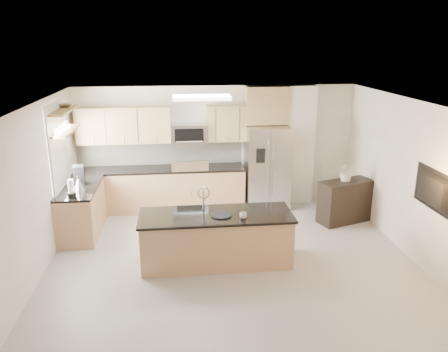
{
  "coord_description": "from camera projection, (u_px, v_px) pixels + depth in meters",
  "views": [
    {
      "loc": [
        -0.82,
        -6.03,
        3.51
      ],
      "look_at": [
        -0.04,
        1.3,
        1.21
      ],
      "focal_mm": 35.0,
      "sensor_mm": 36.0,
      "label": 1
    }
  ],
  "objects": [
    {
      "name": "island",
      "position": [
        216.0,
        238.0,
        7.1
      ],
      "size": [
        2.46,
        0.9,
        1.28
      ],
      "rotation": [
        0.0,
        0.0,
        0.0
      ],
      "color": "tan",
      "rests_on": "floor"
    },
    {
      "name": "partition_column",
      "position": [
        299.0,
        145.0,
        9.59
      ],
      "size": [
        0.6,
        0.3,
        2.6
      ],
      "primitive_type": "cube",
      "color": "white",
      "rests_on": "floor"
    },
    {
      "name": "shelf_upper",
      "position": [
        63.0,
        110.0,
        7.73
      ],
      "size": [
        0.3,
        1.2,
        0.04
      ],
      "primitive_type": "cube",
      "color": "olive",
      "rests_on": "wall_left"
    },
    {
      "name": "wall_front",
      "position": [
        291.0,
        339.0,
        3.38
      ],
      "size": [
        6.0,
        0.02,
        2.6
      ],
      "primitive_type": "cube",
      "color": "white",
      "rests_on": "floor"
    },
    {
      "name": "back_counter",
      "position": [
        161.0,
        188.0,
        9.37
      ],
      "size": [
        3.55,
        0.66,
        1.44
      ],
      "color": "tan",
      "rests_on": "floor"
    },
    {
      "name": "coffee_maker",
      "position": [
        79.0,
        175.0,
        8.16
      ],
      "size": [
        0.22,
        0.26,
        0.36
      ],
      "color": "black",
      "rests_on": "left_counter"
    },
    {
      "name": "left_counter",
      "position": [
        82.0,
        210.0,
        8.2
      ],
      "size": [
        0.66,
        1.5,
        0.92
      ],
      "color": "tan",
      "rests_on": "floor"
    },
    {
      "name": "platter",
      "position": [
        221.0,
        215.0,
        6.92
      ],
      "size": [
        0.39,
        0.39,
        0.02
      ],
      "primitive_type": "cylinder",
      "rotation": [
        0.0,
        0.0,
        -0.11
      ],
      "color": "black",
      "rests_on": "island"
    },
    {
      "name": "ceiling",
      "position": [
        237.0,
        109.0,
        6.08
      ],
      "size": [
        6.0,
        6.5,
        0.02
      ],
      "primitive_type": "cube",
      "color": "silver",
      "rests_on": "wall_back"
    },
    {
      "name": "range",
      "position": [
        190.0,
        187.0,
        9.42
      ],
      "size": [
        0.76,
        0.64,
        1.14
      ],
      "color": "black",
      "rests_on": "floor"
    },
    {
      "name": "refrigerator",
      "position": [
        267.0,
        167.0,
        9.42
      ],
      "size": [
        0.92,
        0.78,
        1.78
      ],
      "color": "#A7A7AA",
      "rests_on": "floor"
    },
    {
      "name": "wall_left",
      "position": [
        26.0,
        204.0,
        6.16
      ],
      "size": [
        0.02,
        6.5,
        2.6
      ],
      "primitive_type": "cube",
      "color": "white",
      "rests_on": "floor"
    },
    {
      "name": "television",
      "position": [
        430.0,
        191.0,
        6.55
      ],
      "size": [
        0.14,
        1.08,
        0.62
      ],
      "primitive_type": "imported",
      "rotation": [
        0.0,
        0.0,
        1.57
      ],
      "color": "black",
      "rests_on": "wall_right"
    },
    {
      "name": "shelf_lower",
      "position": [
        65.0,
        131.0,
        7.84
      ],
      "size": [
        0.3,
        1.2,
        0.04
      ],
      "primitive_type": "cube",
      "color": "olive",
      "rests_on": "wall_left"
    },
    {
      "name": "ceiling_fixture",
      "position": [
        202.0,
        97.0,
        7.57
      ],
      "size": [
        1.0,
        0.5,
        0.06
      ],
      "primitive_type": "cube",
      "color": "white",
      "rests_on": "ceiling"
    },
    {
      "name": "upper_cabinets",
      "position": [
        155.0,
        125.0,
        9.11
      ],
      "size": [
        3.5,
        0.33,
        0.75
      ],
      "color": "tan",
      "rests_on": "wall_back"
    },
    {
      "name": "blender",
      "position": [
        71.0,
        190.0,
        7.46
      ],
      "size": [
        0.14,
        0.14,
        0.33
      ],
      "color": "black",
      "rests_on": "left_counter"
    },
    {
      "name": "floor",
      "position": [
        235.0,
        274.0,
        6.85
      ],
      "size": [
        6.5,
        6.5,
        0.0
      ],
      "primitive_type": "plane",
      "color": "#A8A5A0",
      "rests_on": "ground"
    },
    {
      "name": "window",
      "position": [
        58.0,
        149.0,
        7.82
      ],
      "size": [
        0.04,
        1.15,
        1.65
      ],
      "color": "white",
      "rests_on": "wall_left"
    },
    {
      "name": "wall_right",
      "position": [
        427.0,
        189.0,
        6.76
      ],
      "size": [
        0.02,
        6.5,
        2.6
      ],
      "primitive_type": "cube",
      "color": "white",
      "rests_on": "floor"
    },
    {
      "name": "microwave",
      "position": [
        189.0,
        133.0,
        9.2
      ],
      "size": [
        0.76,
        0.4,
        0.4
      ],
      "color": "#A7A7AA",
      "rests_on": "upper_cabinets"
    },
    {
      "name": "credenza",
      "position": [
        345.0,
        201.0,
        8.73
      ],
      "size": [
        1.15,
        0.76,
        0.85
      ],
      "primitive_type": "cube",
      "rotation": [
        0.0,
        0.0,
        0.33
      ],
      "color": "black",
      "rests_on": "floor"
    },
    {
      "name": "kettle",
      "position": [
        79.0,
        184.0,
        7.8
      ],
      "size": [
        0.22,
        0.22,
        0.28
      ],
      "color": "#A7A7AA",
      "rests_on": "left_counter"
    },
    {
      "name": "bowl",
      "position": [
        66.0,
        105.0,
        8.01
      ],
      "size": [
        0.4,
        0.4,
        0.08
      ],
      "primitive_type": "imported",
      "rotation": [
        0.0,
        0.0,
        -0.16
      ],
      "color": "#A7A7AA",
      "rests_on": "shelf_upper"
    },
    {
      "name": "flower_vase",
      "position": [
        347.0,
        166.0,
        8.53
      ],
      "size": [
        0.62,
        0.56,
        0.61
      ],
      "primitive_type": "imported",
      "rotation": [
        0.0,
        0.0,
        -0.16
      ],
      "color": "silver",
      "rests_on": "credenza"
    },
    {
      "name": "wall_back",
      "position": [
        216.0,
        146.0,
        9.55
      ],
      "size": [
        6.0,
        0.02,
        2.6
      ],
      "primitive_type": "cube",
      "color": "white",
      "rests_on": "floor"
    },
    {
      "name": "cup",
      "position": [
        243.0,
        215.0,
        6.8
      ],
      "size": [
        0.14,
        0.14,
        0.09
      ],
      "primitive_type": "imported",
      "rotation": [
        0.0,
        0.0,
        0.22
      ],
      "color": "silver",
      "rests_on": "island"
    }
  ]
}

